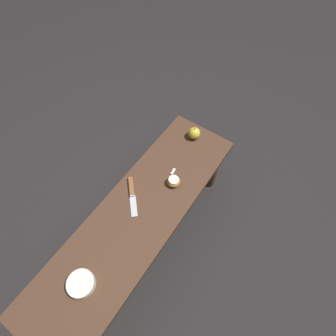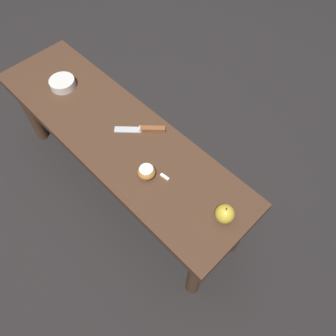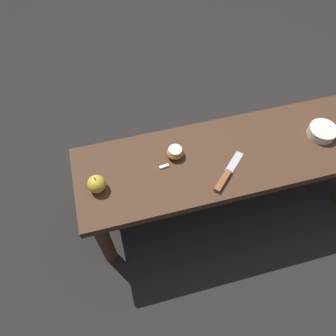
# 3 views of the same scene
# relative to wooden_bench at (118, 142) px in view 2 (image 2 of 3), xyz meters

# --- Properties ---
(ground_plane) EXTENTS (8.00, 8.00, 0.00)m
(ground_plane) POSITION_rel_wooden_bench_xyz_m (0.00, 0.00, -0.41)
(ground_plane) COLOR black
(wooden_bench) EXTENTS (1.38, 0.40, 0.48)m
(wooden_bench) POSITION_rel_wooden_bench_xyz_m (0.00, 0.00, 0.00)
(wooden_bench) COLOR #472D1E
(wooden_bench) RESTS_ON ground_plane
(knife) EXTENTS (0.18, 0.17, 0.02)m
(knife) POSITION_rel_wooden_bench_xyz_m (0.09, 0.10, 0.08)
(knife) COLOR #B7BABF
(knife) RESTS_ON wooden_bench
(apple_whole) EXTENTS (0.07, 0.07, 0.08)m
(apple_whole) POSITION_rel_wooden_bench_xyz_m (0.60, 0.03, 0.11)
(apple_whole) COLOR gold
(apple_whole) RESTS_ON wooden_bench
(apple_cut) EXTENTS (0.07, 0.07, 0.05)m
(apple_cut) POSITION_rel_wooden_bench_xyz_m (0.26, -0.05, 0.10)
(apple_cut) COLOR #B27233
(apple_cut) RESTS_ON wooden_bench
(apple_slice_near_knife) EXTENTS (0.04, 0.02, 0.01)m
(apple_slice_near_knife) POSITION_rel_wooden_bench_xyz_m (0.32, -0.01, 0.08)
(apple_slice_near_knife) COLOR white
(apple_slice_near_knife) RESTS_ON wooden_bench
(bowl) EXTENTS (0.12, 0.12, 0.04)m
(bowl) POSITION_rel_wooden_bench_xyz_m (-0.39, 0.00, 0.10)
(bowl) COLOR silver
(bowl) RESTS_ON wooden_bench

